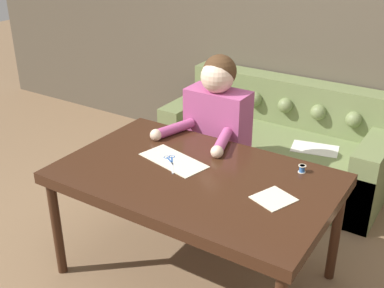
{
  "coord_description": "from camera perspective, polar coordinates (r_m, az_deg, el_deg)",
  "views": [
    {
      "loc": [
        1.2,
        -2.03,
        2.09
      ],
      "look_at": [
        -0.22,
        0.18,
        0.84
      ],
      "focal_mm": 45.0,
      "sensor_mm": 36.0,
      "label": 1
    }
  ],
  "objects": [
    {
      "name": "couch",
      "position": [
        4.17,
        9.98,
        -0.26
      ],
      "size": [
        1.84,
        0.82,
        0.83
      ],
      "color": "olive",
      "rests_on": "ground_plane"
    },
    {
      "name": "pattern_paper_main",
      "position": [
        2.93,
        -2.2,
        -1.95
      ],
      "size": [
        0.46,
        0.3,
        0.0
      ],
      "color": "beige",
      "rests_on": "dining_table"
    },
    {
      "name": "ground_plane",
      "position": [
        3.15,
        1.6,
        -16.07
      ],
      "size": [
        16.0,
        16.0,
        0.0
      ],
      "primitive_type": "plane",
      "color": "#846647"
    },
    {
      "name": "thread_spool",
      "position": [
        2.87,
        12.91,
        -2.89
      ],
      "size": [
        0.04,
        0.04,
        0.05
      ],
      "color": "#3366B2",
      "rests_on": "dining_table"
    },
    {
      "name": "pattern_paper_offcut",
      "position": [
        2.59,
        9.65,
        -6.39
      ],
      "size": [
        0.24,
        0.25,
        0.0
      ],
      "color": "beige",
      "rests_on": "dining_table"
    },
    {
      "name": "wall_back",
      "position": [
        4.18,
        15.8,
        13.67
      ],
      "size": [
        8.0,
        0.06,
        2.6
      ],
      "color": "brown",
      "rests_on": "ground_plane"
    },
    {
      "name": "scissors",
      "position": [
        2.93,
        -2.49,
        -2.03
      ],
      "size": [
        0.2,
        0.2,
        0.01
      ],
      "color": "silver",
      "rests_on": "dining_table"
    },
    {
      "name": "person",
      "position": [
        3.44,
        2.92,
        0.88
      ],
      "size": [
        0.55,
        0.6,
        1.25
      ],
      "color": "#33281E",
      "rests_on": "ground_plane"
    },
    {
      "name": "dining_table",
      "position": [
        2.82,
        0.37,
        -4.67
      ],
      "size": [
        1.6,
        1.0,
        0.74
      ],
      "color": "#381E11",
      "rests_on": "ground_plane"
    }
  ]
}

